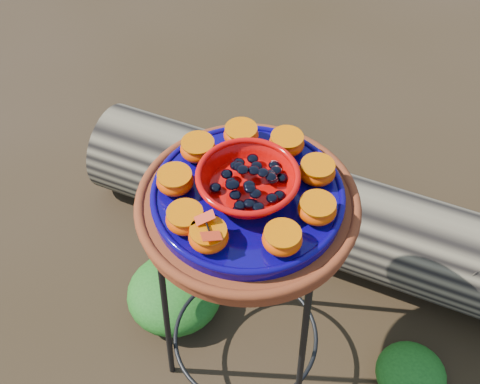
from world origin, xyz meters
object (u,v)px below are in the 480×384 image
(cobalt_plate, at_px, (248,197))
(red_bowl, at_px, (248,184))
(plant_stand, at_px, (246,298))
(driftwood_log, at_px, (328,216))
(terracotta_saucer, at_px, (248,206))

(cobalt_plate, bearing_deg, red_bowl, 0.00)
(plant_stand, height_order, red_bowl, red_bowl)
(cobalt_plate, distance_m, driftwood_log, 0.78)
(terracotta_saucer, distance_m, red_bowl, 0.07)
(driftwood_log, bearing_deg, plant_stand, -102.40)
(cobalt_plate, height_order, driftwood_log, cobalt_plate)
(red_bowl, relative_size, driftwood_log, 0.12)
(cobalt_plate, bearing_deg, terracotta_saucer, 0.00)
(terracotta_saucer, xyz_separation_m, driftwood_log, (0.11, 0.49, -0.56))
(terracotta_saucer, height_order, red_bowl, red_bowl)
(red_bowl, xyz_separation_m, driftwood_log, (0.11, 0.49, -0.64))
(plant_stand, relative_size, cobalt_plate, 1.77)
(terracotta_saucer, bearing_deg, driftwood_log, 77.60)
(plant_stand, height_order, terracotta_saucer, terracotta_saucer)
(cobalt_plate, relative_size, driftwood_log, 0.24)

